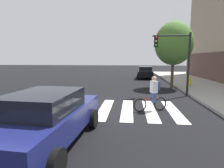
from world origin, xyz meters
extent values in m
plane|color=black|center=(0.00, 0.00, 0.00)|extent=(120.00, 120.00, 0.00)
cube|color=silver|center=(-4.18, 0.00, 0.01)|extent=(0.55, 3.82, 0.01)
cube|color=silver|center=(-3.06, 0.00, 0.01)|extent=(0.55, 3.82, 0.01)
cube|color=silver|center=(-1.95, 0.00, 0.01)|extent=(0.55, 3.82, 0.01)
cube|color=silver|center=(-0.83, 0.00, 0.01)|extent=(0.55, 3.82, 0.01)
cube|color=silver|center=(0.28, 0.00, 0.01)|extent=(0.55, 3.82, 0.01)
cube|color=silver|center=(1.39, 0.00, 0.01)|extent=(0.55, 3.82, 0.01)
cube|color=silver|center=(2.51, 0.00, 0.01)|extent=(0.55, 3.82, 0.01)
cube|color=silver|center=(3.62, 0.00, 0.01)|extent=(0.55, 3.82, 0.01)
cylinder|color=#473D1E|center=(-0.59, -2.23, 0.00)|extent=(0.64, 0.64, 0.01)
cube|color=navy|center=(-0.87, -3.91, 0.69)|extent=(2.14, 4.71, 0.70)
cube|color=black|center=(-0.88, -4.06, 1.31)|extent=(1.79, 2.30, 0.55)
cylinder|color=black|center=(-1.74, -2.38, 0.34)|extent=(0.28, 0.69, 0.68)
cylinder|color=black|center=(0.18, -2.51, 0.34)|extent=(0.28, 0.69, 0.68)
cylinder|color=black|center=(0.00, -5.44, 0.34)|extent=(0.28, 0.69, 0.68)
cube|color=black|center=(3.44, 14.65, 0.66)|extent=(2.07, 4.51, 0.67)
cube|color=black|center=(3.43, 14.51, 1.26)|extent=(1.72, 2.21, 0.53)
cylinder|color=black|center=(2.62, 16.12, 0.33)|extent=(0.27, 0.66, 0.65)
cylinder|color=black|center=(4.46, 15.99, 0.33)|extent=(0.27, 0.66, 0.65)
cylinder|color=black|center=(2.42, 13.31, 0.33)|extent=(0.27, 0.66, 0.65)
cylinder|color=black|center=(4.26, 13.18, 0.33)|extent=(0.27, 0.66, 0.65)
torus|color=black|center=(3.00, 0.02, 0.33)|extent=(0.64, 0.27, 0.66)
torus|color=black|center=(2.00, -0.33, 0.33)|extent=(0.64, 0.27, 0.66)
cylinder|color=red|center=(2.50, -0.16, 0.61)|extent=(0.86, 0.34, 0.05)
cylinder|color=red|center=(2.65, -0.10, 0.68)|extent=(0.04, 0.04, 0.45)
cube|color=#384772|center=(2.65, -0.10, 0.73)|extent=(0.28, 0.33, 0.56)
cube|color=silver|center=(2.65, -0.10, 1.18)|extent=(0.34, 0.42, 0.56)
sphere|color=tan|center=(2.65, -0.10, 1.58)|extent=(0.22, 0.22, 0.22)
cube|color=navy|center=(2.82, -0.04, 1.23)|extent=(0.24, 0.32, 0.40)
cylinder|color=black|center=(5.33, 3.62, 2.10)|extent=(0.14, 0.14, 4.20)
cylinder|color=black|center=(4.13, 3.62, 4.00)|extent=(2.40, 0.10, 0.10)
cube|color=black|center=(3.17, 3.62, 3.65)|extent=(0.24, 0.20, 0.76)
sphere|color=red|center=(3.17, 3.51, 3.89)|extent=(0.14, 0.14, 0.14)
sphere|color=gold|center=(3.17, 3.51, 3.65)|extent=(0.14, 0.14, 0.14)
sphere|color=green|center=(3.17, 3.51, 3.41)|extent=(0.14, 0.14, 0.14)
cylinder|color=gold|center=(6.76, 7.59, 0.47)|extent=(0.22, 0.22, 0.65)
sphere|color=gold|center=(6.76, 7.59, 0.84)|extent=(0.18, 0.18, 0.18)
cylinder|color=gold|center=(6.92, 7.59, 0.51)|extent=(0.12, 0.09, 0.09)
cylinder|color=#4C3823|center=(5.09, 7.07, 1.26)|extent=(0.24, 0.24, 2.52)
ellipsoid|color=#47722D|center=(5.09, 7.07, 3.77)|extent=(3.13, 3.13, 3.60)
camera|label=1|loc=(1.53, -8.80, 2.52)|focal=28.99mm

